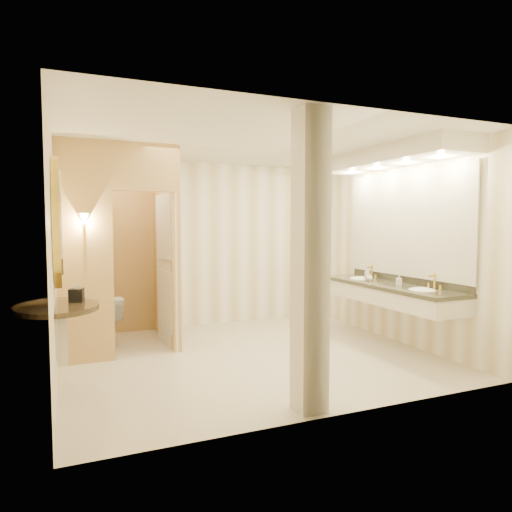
{
  "coord_description": "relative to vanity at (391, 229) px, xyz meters",
  "views": [
    {
      "loc": [
        -2.13,
        -5.34,
        1.69
      ],
      "look_at": [
        0.19,
        0.2,
        1.27
      ],
      "focal_mm": 32.0,
      "sensor_mm": 36.0,
      "label": 1
    }
  ],
  "objects": [
    {
      "name": "wall_back",
      "position": [
        -1.98,
        2.3,
        -0.28
      ],
      "size": [
        4.5,
        0.02,
        2.7
      ],
      "primitive_type": "cube",
      "color": "white",
      "rests_on": "floor"
    },
    {
      "name": "vanity",
      "position": [
        0.0,
        0.0,
        0.0
      ],
      "size": [
        0.75,
        2.57,
        2.09
      ],
      "color": "beige",
      "rests_on": "floor"
    },
    {
      "name": "wall_sconce",
      "position": [
        -3.9,
        0.73,
        0.1
      ],
      "size": [
        0.14,
        0.14,
        0.42
      ],
      "color": "gold",
      "rests_on": "toilet_closet"
    },
    {
      "name": "ceiling",
      "position": [
        -1.98,
        0.3,
        1.07
      ],
      "size": [
        4.5,
        4.5,
        0.0
      ],
      "primitive_type": "plane",
      "rotation": [
        3.14,
        0.0,
        0.0
      ],
      "color": "silver",
      "rests_on": "wall_back"
    },
    {
      "name": "soap_bottle_c",
      "position": [
        -0.1,
        0.39,
        -0.66
      ],
      "size": [
        0.1,
        0.1,
        0.19
      ],
      "primitive_type": "imported",
      "rotation": [
        0.0,
        0.0,
        -0.4
      ],
      "color": "#C6B28C",
      "rests_on": "vanity"
    },
    {
      "name": "console_shelf",
      "position": [
        -4.19,
        -0.05,
        -0.28
      ],
      "size": [
        1.01,
        1.01,
        1.96
      ],
      "color": "black",
      "rests_on": "floor"
    },
    {
      "name": "toilet",
      "position": [
        -3.62,
        1.62,
        -1.28
      ],
      "size": [
        0.45,
        0.72,
        0.7
      ],
      "primitive_type": "imported",
      "rotation": [
        0.0,
        0.0,
        3.23
      ],
      "color": "white",
      "rests_on": "floor"
    },
    {
      "name": "wall_left",
      "position": [
        -4.23,
        0.3,
        -0.28
      ],
      "size": [
        0.02,
        4.0,
        2.7
      ],
      "primitive_type": "cube",
      "color": "white",
      "rests_on": "floor"
    },
    {
      "name": "toilet_closet",
      "position": [
        -3.09,
        1.28,
        -0.24
      ],
      "size": [
        1.5,
        1.55,
        2.7
      ],
      "color": "tan",
      "rests_on": "floor"
    },
    {
      "name": "pillar",
      "position": [
        -2.11,
        -1.5,
        -0.28
      ],
      "size": [
        0.26,
        0.26,
        2.7
      ],
      "primitive_type": "cube",
      "color": "beige",
      "rests_on": "floor"
    },
    {
      "name": "floor",
      "position": [
        -1.98,
        0.3,
        -1.63
      ],
      "size": [
        4.5,
        4.5,
        0.0
      ],
      "primitive_type": "plane",
      "color": "beige",
      "rests_on": "ground"
    },
    {
      "name": "tissue_box",
      "position": [
        -4.02,
        0.08,
        -0.68
      ],
      "size": [
        0.17,
        0.17,
        0.14
      ],
      "primitive_type": "cube",
      "rotation": [
        0.0,
        0.0,
        -0.21
      ],
      "color": "black",
      "rests_on": "console_shelf"
    },
    {
      "name": "soap_bottle_b",
      "position": [
        -0.09,
        0.34,
        -0.7
      ],
      "size": [
        0.11,
        0.11,
        0.11
      ],
      "primitive_type": "imported",
      "rotation": [
        0.0,
        0.0,
        -0.33
      ],
      "color": "silver",
      "rests_on": "vanity"
    },
    {
      "name": "wall_front",
      "position": [
        -1.98,
        -1.7,
        -0.28
      ],
      "size": [
        4.5,
        0.02,
        2.7
      ],
      "primitive_type": "cube",
      "color": "white",
      "rests_on": "floor"
    },
    {
      "name": "wall_right",
      "position": [
        0.27,
        0.3,
        -0.28
      ],
      "size": [
        0.02,
        4.0,
        2.7
      ],
      "primitive_type": "cube",
      "color": "white",
      "rests_on": "floor"
    },
    {
      "name": "soap_bottle_a",
      "position": [
        -0.01,
        -0.19,
        -0.68
      ],
      "size": [
        0.08,
        0.08,
        0.14
      ],
      "primitive_type": "imported",
      "rotation": [
        0.0,
        0.0,
        -0.42
      ],
      "color": "beige",
      "rests_on": "vanity"
    }
  ]
}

